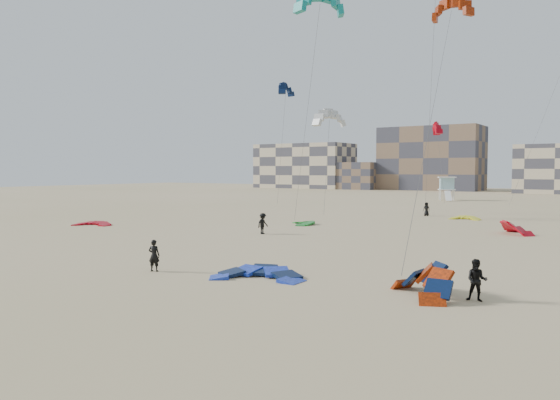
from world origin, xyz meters
The scene contains 20 objects.
ground centered at (0.00, 0.00, 0.00)m, with size 320.00×320.00×0.00m, color tan.
kite_ground_blue centered at (3.40, 2.41, 0.00)m, with size 4.58×4.74×0.93m, color blue, non-canonical shape.
kite_ground_orange centered at (12.10, 3.18, 0.00)m, with size 3.87×3.12×2.39m, color red, non-canonical shape.
kite_ground_red centered at (-27.26, 15.51, 0.00)m, with size 3.73×3.94×0.62m, color red, non-canonical shape.
kite_ground_green centered at (-9.40, 28.29, 0.00)m, with size 3.38×3.56×0.63m, color #168624, non-canonical shape.
kite_ground_red_far centered at (11.14, 31.48, 0.00)m, with size 3.75×3.46×1.90m, color red, non-canonical shape.
kite_ground_yellow centered at (3.37, 43.69, 0.00)m, with size 3.24×3.37×0.72m, color yellow, non-canonical shape.
kitesurfer_main centered at (-2.65, 0.74, 0.91)m, with size 0.67×0.44×1.82m, color black.
kitesurfer_b centered at (14.40, 3.57, 0.93)m, with size 0.90×0.70×1.86m, color black.
kitesurfer_c centered at (-7.96, 18.94, 0.94)m, with size 1.22×0.70×1.88m, color black.
kitesurfer_e centered at (-1.98, 46.03, 0.86)m, with size 0.84×0.55×1.72m, color black.
kite_fly_teal_a centered at (-3.33, 21.04, 20.11)m, with size 6.93×6.03×20.58m.
kite_fly_orange centered at (4.62, 32.67, 21.11)m, with size 8.99×32.34×21.27m.
kite_fly_grey centered at (-11.48, 38.01, 11.87)m, with size 6.87×11.43×12.52m.
kite_fly_navy centered at (-20.79, 42.66, 16.69)m, with size 3.80×3.64×16.97m.
kite_fly_red centered at (-5.87, 62.26, 11.93)m, with size 5.62×8.83×12.26m.
lifeguard_tower_far centered at (-10.36, 82.88, 2.21)m, with size 4.11×6.64×4.47m.
condo_west_a centered at (-70.00, 130.00, 7.00)m, with size 30.00×15.00×14.00m, color beige.
condo_west_b centered at (-30.00, 134.00, 9.00)m, with size 28.00×14.00×18.00m, color brown.
condo_fill_left centered at (-50.00, 128.00, 4.00)m, with size 12.00×10.00×8.00m, color brown.
Camera 1 is at (20.24, -20.93, 5.76)m, focal length 35.00 mm.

